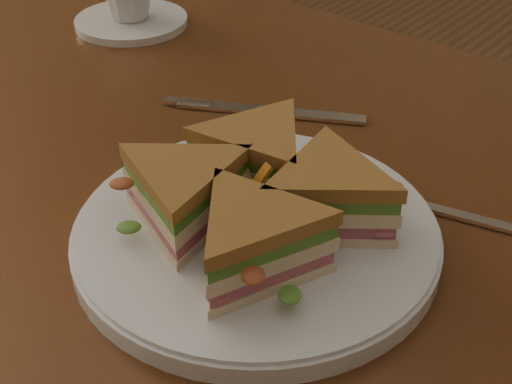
{
  "coord_description": "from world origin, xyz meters",
  "views": [
    {
      "loc": [
        0.33,
        -0.4,
        1.11
      ],
      "look_at": [
        0.05,
        -0.05,
        0.8
      ],
      "focal_mm": 50.0,
      "sensor_mm": 36.0,
      "label": 1
    }
  ],
  "objects_px": {
    "plate": "(256,235)",
    "sandwich_wedges": "(256,197)",
    "table": "(252,276)",
    "spoon": "(356,187)",
    "knife": "(257,111)",
    "saucer": "(131,21)"
  },
  "relations": [
    {
      "from": "spoon",
      "to": "knife",
      "type": "relative_size",
      "value": 0.92
    },
    {
      "from": "spoon",
      "to": "plate",
      "type": "bearing_deg",
      "value": -114.95
    },
    {
      "from": "spoon",
      "to": "knife",
      "type": "height_order",
      "value": "spoon"
    },
    {
      "from": "sandwich_wedges",
      "to": "saucer",
      "type": "distance_m",
      "value": 0.49
    },
    {
      "from": "sandwich_wedges",
      "to": "saucer",
      "type": "xyz_separation_m",
      "value": [
        -0.42,
        0.25,
        -0.04
      ]
    },
    {
      "from": "plate",
      "to": "sandwich_wedges",
      "type": "bearing_deg",
      "value": 180.0
    },
    {
      "from": "table",
      "to": "spoon",
      "type": "relative_size",
      "value": 6.63
    },
    {
      "from": "sandwich_wedges",
      "to": "knife",
      "type": "xyz_separation_m",
      "value": [
        -0.14,
        0.17,
        -0.04
      ]
    },
    {
      "from": "plate",
      "to": "saucer",
      "type": "relative_size",
      "value": 1.96
    },
    {
      "from": "table",
      "to": "saucer",
      "type": "relative_size",
      "value": 8.09
    },
    {
      "from": "saucer",
      "to": "sandwich_wedges",
      "type": "bearing_deg",
      "value": -31.33
    },
    {
      "from": "plate",
      "to": "spoon",
      "type": "height_order",
      "value": "plate"
    },
    {
      "from": "spoon",
      "to": "knife",
      "type": "distance_m",
      "value": 0.17
    },
    {
      "from": "spoon",
      "to": "saucer",
      "type": "xyz_separation_m",
      "value": [
        -0.44,
        0.14,
        0.0
      ]
    },
    {
      "from": "knife",
      "to": "saucer",
      "type": "relative_size",
      "value": 1.33
    },
    {
      "from": "plate",
      "to": "knife",
      "type": "height_order",
      "value": "plate"
    },
    {
      "from": "sandwich_wedges",
      "to": "table",
      "type": "bearing_deg",
      "value": 132.2
    },
    {
      "from": "plate",
      "to": "saucer",
      "type": "height_order",
      "value": "plate"
    },
    {
      "from": "plate",
      "to": "sandwich_wedges",
      "type": "height_order",
      "value": "sandwich_wedges"
    },
    {
      "from": "plate",
      "to": "saucer",
      "type": "xyz_separation_m",
      "value": [
        -0.42,
        0.25,
        -0.0
      ]
    },
    {
      "from": "saucer",
      "to": "spoon",
      "type": "bearing_deg",
      "value": -17.82
    },
    {
      "from": "table",
      "to": "spoon",
      "type": "bearing_deg",
      "value": 39.83
    }
  ]
}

